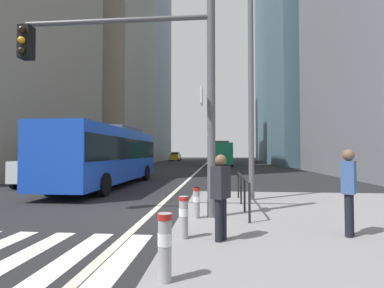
% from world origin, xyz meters
% --- Properties ---
extents(ground_plane, '(160.00, 160.00, 0.00)m').
position_xyz_m(ground_plane, '(0.00, 20.00, 0.00)').
color(ground_plane, black).
extents(median_island, '(9.00, 10.00, 0.15)m').
position_xyz_m(median_island, '(5.50, -1.00, 0.07)').
color(median_island, gray).
rests_on(median_island, ground).
extents(crosswalk_stripes, '(8.55, 3.20, 0.01)m').
position_xyz_m(crosswalk_stripes, '(-1.00, -4.00, 0.00)').
color(crosswalk_stripes, silver).
rests_on(crosswalk_stripes, ground).
extents(lane_centre_line, '(0.20, 80.00, 0.01)m').
position_xyz_m(lane_centre_line, '(0.00, 30.00, 0.01)').
color(lane_centre_line, beige).
rests_on(lane_centre_line, ground).
extents(office_tower_left_mid, '(13.01, 18.63, 41.69)m').
position_xyz_m(office_tower_left_mid, '(-16.00, 35.29, 20.85)').
color(office_tower_left_mid, gray).
rests_on(office_tower_left_mid, ground).
extents(office_tower_left_far, '(11.55, 19.19, 53.83)m').
position_xyz_m(office_tower_left_far, '(-16.00, 56.30, 26.91)').
color(office_tower_left_far, gray).
rests_on(office_tower_left_far, ground).
extents(office_tower_right_mid, '(13.70, 16.46, 43.66)m').
position_xyz_m(office_tower_right_mid, '(17.00, 35.67, 21.83)').
color(office_tower_right_mid, slate).
rests_on(office_tower_right_mid, ground).
extents(office_tower_right_far, '(10.69, 20.12, 51.79)m').
position_xyz_m(office_tower_right_far, '(17.00, 56.49, 25.90)').
color(office_tower_right_far, slate).
rests_on(office_tower_right_far, ground).
extents(city_bus_blue_oncoming, '(2.72, 11.13, 3.40)m').
position_xyz_m(city_bus_blue_oncoming, '(-3.99, 6.68, 1.84)').
color(city_bus_blue_oncoming, blue).
rests_on(city_bus_blue_oncoming, ground).
extents(sedan_white_oncoming, '(2.11, 4.33, 1.94)m').
position_xyz_m(sedan_white_oncoming, '(-7.42, 6.61, 0.99)').
color(sedan_white_oncoming, silver).
rests_on(sedan_white_oncoming, ground).
extents(city_bus_red_receding, '(2.87, 11.38, 3.40)m').
position_xyz_m(city_bus_red_receding, '(2.51, 32.66, 1.84)').
color(city_bus_red_receding, '#198456').
rests_on(city_bus_red_receding, ground).
extents(car_oncoming_mid, '(2.18, 4.08, 1.94)m').
position_xyz_m(car_oncoming_mid, '(-7.22, 53.37, 0.99)').
color(car_oncoming_mid, gold).
rests_on(car_oncoming_mid, ground).
extents(car_receding_near, '(2.16, 4.18, 1.94)m').
position_xyz_m(car_receding_near, '(4.05, 56.99, 0.99)').
color(car_receding_near, '#232838').
rests_on(car_receding_near, ground).
extents(traffic_signal_gantry, '(5.59, 0.65, 6.00)m').
position_xyz_m(traffic_signal_gantry, '(0.03, -1.10, 4.08)').
color(traffic_signal_gantry, '#515156').
rests_on(traffic_signal_gantry, median_island).
extents(street_lamp_post, '(5.50, 0.32, 8.00)m').
position_xyz_m(street_lamp_post, '(3.25, 1.84, 5.28)').
color(street_lamp_post, '#56565B').
rests_on(street_lamp_post, median_island).
extents(bollard_front, '(0.20, 0.20, 0.90)m').
position_xyz_m(bollard_front, '(1.33, -5.00, 0.65)').
color(bollard_front, '#99999E').
rests_on(bollard_front, median_island).
extents(bollard_left, '(0.20, 0.20, 0.83)m').
position_xyz_m(bollard_left, '(1.35, -3.06, 0.61)').
color(bollard_left, '#99999E').
rests_on(bollard_left, median_island).
extents(bollard_right, '(0.20, 0.20, 0.80)m').
position_xyz_m(bollard_right, '(1.47, -1.27, 0.60)').
color(bollard_right, '#99999E').
rests_on(bollard_right, median_island).
extents(pedestrian_railing, '(0.06, 3.96, 0.98)m').
position_xyz_m(pedestrian_railing, '(2.80, 0.29, 0.87)').
color(pedestrian_railing, black).
rests_on(pedestrian_railing, median_island).
extents(pedestrian_waiting, '(0.40, 0.45, 1.68)m').
position_xyz_m(pedestrian_waiting, '(2.09, -3.13, 1.08)').
color(pedestrian_waiting, black).
rests_on(pedestrian_waiting, median_island).
extents(pedestrian_walking, '(0.40, 0.45, 1.78)m').
position_xyz_m(pedestrian_walking, '(4.72, -2.60, 1.15)').
color(pedestrian_walking, black).
rests_on(pedestrian_walking, median_island).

